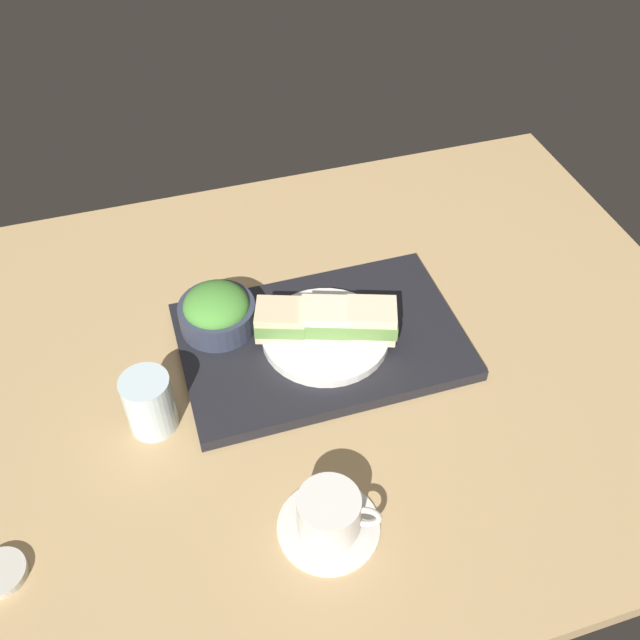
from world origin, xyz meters
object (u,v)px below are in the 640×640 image
at_px(small_sauce_dish, 1,573).
at_px(coffee_cup, 330,516).
at_px(salad_bowl, 217,311).
at_px(sandwich_far, 281,320).
at_px(sandwich_near, 371,321).
at_px(sandwich_plate, 326,335).
at_px(sandwich_middle, 326,320).
at_px(drinking_glass, 149,403).

bearing_deg(small_sauce_dish, coffee_cup, 171.73).
bearing_deg(small_sauce_dish, salad_bowl, -136.58).
xyz_separation_m(sandwich_far, coffee_cup, (0.02, 0.33, -0.03)).
distance_m(sandwich_near, small_sauce_dish, 0.61).
relative_size(sandwich_plate, sandwich_middle, 2.13).
bearing_deg(sandwich_plate, sandwich_middle, 90.00).
bearing_deg(sandwich_middle, coffee_cup, 73.40).
height_order(sandwich_near, small_sauce_dish, sandwich_near).
bearing_deg(sandwich_near, salad_bowl, -24.64).
bearing_deg(sandwich_near, sandwich_far, -18.84).
bearing_deg(sandwich_middle, salad_bowl, -26.95).
distance_m(sandwich_near, drinking_glass, 0.36).
bearing_deg(small_sauce_dish, sandwich_middle, -153.92).
height_order(sandwich_plate, drinking_glass, drinking_glass).
height_order(sandwich_middle, sandwich_far, sandwich_middle).
distance_m(sandwich_far, small_sauce_dish, 0.51).
bearing_deg(sandwich_middle, sandwich_far, -18.84).
xyz_separation_m(salad_bowl, drinking_glass, (0.13, 0.15, -0.01)).
distance_m(sandwich_near, sandwich_middle, 0.07).
xyz_separation_m(sandwich_middle, coffee_cup, (0.09, 0.31, -0.03)).
bearing_deg(coffee_cup, drinking_glass, -50.40).
distance_m(sandwich_far, salad_bowl, 0.11).
xyz_separation_m(sandwich_near, small_sauce_dish, (0.57, 0.22, -0.06)).
relative_size(sandwich_middle, salad_bowl, 0.77).
bearing_deg(small_sauce_dish, drinking_glass, -140.62).
xyz_separation_m(sandwich_plate, coffee_cup, (0.09, 0.31, 0.00)).
height_order(sandwich_near, sandwich_middle, sandwich_near).
bearing_deg(drinking_glass, sandwich_far, -157.35).
relative_size(drinking_glass, small_sauce_dish, 1.50).
xyz_separation_m(sandwich_far, drinking_glass, (0.22, 0.09, -0.01)).
xyz_separation_m(sandwich_near, salad_bowl, (0.22, -0.10, -0.01)).
bearing_deg(sandwich_far, sandwich_plate, 161.16).
height_order(sandwich_plate, sandwich_near, sandwich_near).
bearing_deg(salad_bowl, sandwich_near, 155.36).
bearing_deg(sandwich_far, coffee_cup, 85.77).
height_order(coffee_cup, drinking_glass, drinking_glass).
xyz_separation_m(sandwich_far, small_sauce_dish, (0.43, 0.27, -0.06)).
bearing_deg(salad_bowl, sandwich_plate, 153.05).
relative_size(sandwich_plate, coffee_cup, 1.50).
relative_size(sandwich_near, drinking_glass, 1.00).
xyz_separation_m(sandwich_middle, small_sauce_dish, (0.50, 0.25, -0.06)).
bearing_deg(sandwich_near, coffee_cup, 60.81).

